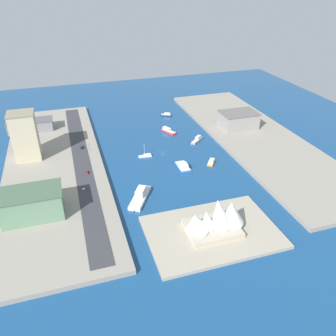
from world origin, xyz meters
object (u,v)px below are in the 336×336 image
tugboat_red (168,131)px  traffic_light_waterfront (89,146)px  carpark_squat_concrete (238,120)px  yacht_sleek_gray (197,140)px  terminal_long_green (32,204)px  office_block_beige (25,136)px  ferry_white_commuter (140,196)px  sailboat_small_white (146,156)px  opera_landmark (216,218)px  warehouse_low_gray (30,125)px  water_taxi_orange (211,162)px  suv_black (82,147)px  van_white (83,187)px  catamaran_blue (183,166)px  patrol_launch_navy (166,115)px  pickup_red (87,172)px

tugboat_red → traffic_light_waterfront: 76.60m
carpark_squat_concrete → traffic_light_waterfront: 135.33m
yacht_sleek_gray → terminal_long_green: terminal_long_green is taller
yacht_sleek_gray → traffic_light_waterfront: traffic_light_waterfront is taller
yacht_sleek_gray → office_block_beige: 137.63m
terminal_long_green → ferry_white_commuter: bearing=-178.3°
sailboat_small_white → opera_landmark: size_ratio=0.31×
sailboat_small_white → warehouse_low_gray: (87.18, -74.41, 6.95)m
water_taxi_orange → traffic_light_waterfront: (86.69, -42.92, 6.10)m
carpark_squat_concrete → suv_black: (140.44, 0.06, -6.44)m
carpark_squat_concrete → terminal_long_green: bearing=25.0°
van_white → carpark_squat_concrete: bearing=-157.1°
yacht_sleek_gray → ferry_white_commuter: size_ratio=0.55×
water_taxi_orange → traffic_light_waterfront: size_ratio=1.70×
yacht_sleek_gray → traffic_light_waterfront: (91.00, -3.20, 5.84)m
catamaran_blue → traffic_light_waterfront: size_ratio=2.66×
yacht_sleek_gray → suv_black: (96.36, -10.74, 2.38)m
warehouse_low_gray → opera_landmark: bearing=120.2°
sailboat_small_white → office_block_beige: 91.05m
water_taxi_orange → suv_black: 105.01m
water_taxi_orange → catamaran_blue: bearing=0.3°
warehouse_low_gray → terminal_long_green: terminal_long_green is taller
tugboat_red → sailboat_small_white: sailboat_small_white is taller
patrol_launch_navy → traffic_light_waterfront: (83.46, 62.23, 6.06)m
water_taxi_orange → carpark_squat_concrete: 70.55m
tugboat_red → opera_landmark: 140.71m
ferry_white_commuter → pickup_red: ferry_white_commuter is taller
catamaran_blue → warehouse_low_gray: 148.50m
catamaran_blue → terminal_long_green: terminal_long_green is taller
terminal_long_green → suv_black: terminal_long_green is taller
office_block_beige → pickup_red: bearing=136.7°
suv_black → opera_landmark: 138.77m
catamaran_blue → carpark_squat_concrete: carpark_squat_concrete is taller
ferry_white_commuter → office_block_beige: office_block_beige is taller
yacht_sleek_gray → suv_black: size_ratio=2.91×
warehouse_low_gray → office_block_beige: (-0.62, 54.82, 13.39)m
terminal_long_green → carpark_squat_concrete: bearing=-155.0°
opera_landmark → catamaran_blue: bearing=-96.2°
yacht_sleek_gray → office_block_beige: (136.08, -5.58, 19.79)m
warehouse_low_gray → pickup_red: (-39.87, 91.83, -4.00)m
sailboat_small_white → catamaran_blue: bearing=130.6°
tugboat_red → sailboat_small_white: 50.66m
terminal_long_green → opera_landmark: bearing=155.9°
terminal_long_green → traffic_light_waterfront: terminal_long_green is taller
van_white → opera_landmark: opera_landmark is taller
ferry_white_commuter → pickup_red: bearing=-51.7°
warehouse_low_gray → office_block_beige: 56.44m
ferry_white_commuter → opera_landmark: opera_landmark is taller
catamaran_blue → water_taxi_orange: size_ratio=1.57×
ferry_white_commuter → office_block_beige: size_ratio=0.73×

